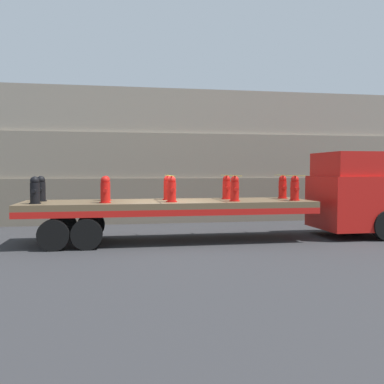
{
  "coord_description": "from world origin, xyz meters",
  "views": [
    {
      "loc": [
        -1.74,
        -14.37,
        2.4
      ],
      "look_at": [
        0.77,
        0.0,
        1.67
      ],
      "focal_mm": 40.0,
      "sensor_mm": 36.0,
      "label": 1
    }
  ],
  "objects_px": {
    "fire_hydrant_black_near_0": "(35,190)",
    "fire_hydrant_red_near_3": "(235,189)",
    "fire_hydrant_red_near_2": "(172,189)",
    "fire_hydrant_red_near_4": "(295,188)",
    "fire_hydrant_red_near_1": "(105,190)",
    "fire_hydrant_red_far_2": "(168,188)",
    "fire_hydrant_red_far_3": "(227,188)",
    "fire_hydrant_red_far_1": "(106,189)",
    "fire_hydrant_black_far_0": "(41,189)",
    "fire_hydrant_red_far_4": "(283,187)",
    "flatbed_trailer": "(153,208)",
    "truck_cab": "(357,194)"
  },
  "relations": [
    {
      "from": "fire_hydrant_red_near_2",
      "to": "fire_hydrant_black_near_0",
      "type": "bearing_deg",
      "value": 180.0
    },
    {
      "from": "fire_hydrant_red_near_2",
      "to": "fire_hydrant_red_near_3",
      "type": "relative_size",
      "value": 1.0
    },
    {
      "from": "fire_hydrant_red_near_4",
      "to": "fire_hydrant_red_near_1",
      "type": "bearing_deg",
      "value": 180.0
    },
    {
      "from": "truck_cab",
      "to": "fire_hydrant_red_far_4",
      "type": "distance_m",
      "value": 2.72
    },
    {
      "from": "fire_hydrant_black_near_0",
      "to": "fire_hydrant_red_near_3",
      "type": "bearing_deg",
      "value": 0.0
    },
    {
      "from": "fire_hydrant_black_near_0",
      "to": "fire_hydrant_red_near_3",
      "type": "height_order",
      "value": "same"
    },
    {
      "from": "truck_cab",
      "to": "fire_hydrant_red_near_3",
      "type": "xyz_separation_m",
      "value": [
        -4.79,
        -0.54,
        0.26
      ]
    },
    {
      "from": "fire_hydrant_red_far_1",
      "to": "fire_hydrant_red_near_4",
      "type": "bearing_deg",
      "value": -9.68
    },
    {
      "from": "fire_hydrant_red_far_3",
      "to": "fire_hydrant_red_near_1",
      "type": "bearing_deg",
      "value": -165.64
    },
    {
      "from": "fire_hydrant_red_far_2",
      "to": "fire_hydrant_red_near_3",
      "type": "bearing_deg",
      "value": -27.11
    },
    {
      "from": "fire_hydrant_red_far_2",
      "to": "fire_hydrant_red_near_4",
      "type": "xyz_separation_m",
      "value": [
        4.26,
        -1.09,
        0.0
      ]
    },
    {
      "from": "flatbed_trailer",
      "to": "fire_hydrant_red_near_4",
      "type": "xyz_separation_m",
      "value": [
        4.81,
        -0.54,
        0.66
      ]
    },
    {
      "from": "fire_hydrant_red_near_2",
      "to": "fire_hydrant_red_far_2",
      "type": "bearing_deg",
      "value": 90.0
    },
    {
      "from": "fire_hydrant_red_near_4",
      "to": "fire_hydrant_red_near_3",
      "type": "bearing_deg",
      "value": 180.0
    },
    {
      "from": "fire_hydrant_red_near_2",
      "to": "fire_hydrant_red_far_4",
      "type": "bearing_deg",
      "value": 14.36
    },
    {
      "from": "fire_hydrant_black_near_0",
      "to": "fire_hydrant_red_far_3",
      "type": "bearing_deg",
      "value": 9.68
    },
    {
      "from": "truck_cab",
      "to": "fire_hydrant_red_near_1",
      "type": "xyz_separation_m",
      "value": [
        -9.04,
        -0.54,
        0.26
      ]
    },
    {
      "from": "fire_hydrant_red_near_2",
      "to": "fire_hydrant_red_far_3",
      "type": "relative_size",
      "value": 1.0
    },
    {
      "from": "fire_hydrant_black_far_0",
      "to": "fire_hydrant_red_near_2",
      "type": "bearing_deg",
      "value": -14.36
    },
    {
      "from": "truck_cab",
      "to": "fire_hydrant_red_far_1",
      "type": "bearing_deg",
      "value": 176.55
    },
    {
      "from": "fire_hydrant_red_near_4",
      "to": "fire_hydrant_red_far_4",
      "type": "height_order",
      "value": "same"
    },
    {
      "from": "fire_hydrant_red_far_2",
      "to": "fire_hydrant_red_far_4",
      "type": "relative_size",
      "value": 1.0
    },
    {
      "from": "fire_hydrant_black_far_0",
      "to": "fire_hydrant_red_far_2",
      "type": "bearing_deg",
      "value": 0.0
    },
    {
      "from": "fire_hydrant_red_near_1",
      "to": "fire_hydrant_red_far_2",
      "type": "relative_size",
      "value": 1.0
    },
    {
      "from": "fire_hydrant_red_far_1",
      "to": "fire_hydrant_red_near_1",
      "type": "bearing_deg",
      "value": -90.0
    },
    {
      "from": "fire_hydrant_red_far_1",
      "to": "fire_hydrant_red_near_3",
      "type": "bearing_deg",
      "value": -14.36
    },
    {
      "from": "fire_hydrant_black_far_0",
      "to": "fire_hydrant_red_near_4",
      "type": "bearing_deg",
      "value": -7.29
    },
    {
      "from": "fire_hydrant_red_far_1",
      "to": "fire_hydrant_black_near_0",
      "type": "bearing_deg",
      "value": -152.89
    },
    {
      "from": "fire_hydrant_black_far_0",
      "to": "fire_hydrant_red_near_1",
      "type": "bearing_deg",
      "value": -27.11
    },
    {
      "from": "fire_hydrant_red_near_3",
      "to": "fire_hydrant_red_far_4",
      "type": "relative_size",
      "value": 1.0
    },
    {
      "from": "fire_hydrant_red_far_1",
      "to": "truck_cab",
      "type": "bearing_deg",
      "value": -3.45
    },
    {
      "from": "fire_hydrant_red_far_1",
      "to": "fire_hydrant_red_far_4",
      "type": "bearing_deg",
      "value": 0.0
    },
    {
      "from": "fire_hydrant_red_near_3",
      "to": "fire_hydrant_red_far_3",
      "type": "height_order",
      "value": "same"
    },
    {
      "from": "flatbed_trailer",
      "to": "fire_hydrant_red_near_3",
      "type": "distance_m",
      "value": 2.82
    },
    {
      "from": "fire_hydrant_black_far_0",
      "to": "fire_hydrant_red_far_1",
      "type": "height_order",
      "value": "same"
    },
    {
      "from": "fire_hydrant_red_near_1",
      "to": "fire_hydrant_red_near_3",
      "type": "relative_size",
      "value": 1.0
    },
    {
      "from": "fire_hydrant_red_far_3",
      "to": "fire_hydrant_red_far_1",
      "type": "bearing_deg",
      "value": 180.0
    },
    {
      "from": "fire_hydrant_red_near_2",
      "to": "fire_hydrant_red_far_2",
      "type": "distance_m",
      "value": 1.09
    },
    {
      "from": "flatbed_trailer",
      "to": "fire_hydrant_red_near_4",
      "type": "relative_size",
      "value": 11.42
    },
    {
      "from": "fire_hydrant_red_far_1",
      "to": "fire_hydrant_red_near_2",
      "type": "bearing_deg",
      "value": -27.11
    },
    {
      "from": "fire_hydrant_red_far_1",
      "to": "fire_hydrant_red_far_4",
      "type": "distance_m",
      "value": 6.39
    },
    {
      "from": "fire_hydrant_black_far_0",
      "to": "fire_hydrant_red_far_1",
      "type": "bearing_deg",
      "value": 0.0
    },
    {
      "from": "fire_hydrant_red_far_2",
      "to": "fire_hydrant_red_far_3",
      "type": "xyz_separation_m",
      "value": [
        2.13,
        0.0,
        0.0
      ]
    },
    {
      "from": "fire_hydrant_red_near_2",
      "to": "fire_hydrant_red_near_4",
      "type": "distance_m",
      "value": 4.26
    },
    {
      "from": "fire_hydrant_black_far_0",
      "to": "fire_hydrant_red_far_2",
      "type": "height_order",
      "value": "same"
    },
    {
      "from": "flatbed_trailer",
      "to": "fire_hydrant_red_near_3",
      "type": "bearing_deg",
      "value": -11.47
    },
    {
      "from": "fire_hydrant_black_far_0",
      "to": "fire_hydrant_red_near_1",
      "type": "height_order",
      "value": "same"
    },
    {
      "from": "fire_hydrant_red_near_2",
      "to": "fire_hydrant_red_near_4",
      "type": "bearing_deg",
      "value": 0.0
    },
    {
      "from": "fire_hydrant_red_far_1",
      "to": "fire_hydrant_red_near_2",
      "type": "height_order",
      "value": "same"
    },
    {
      "from": "fire_hydrant_red_near_2",
      "to": "fire_hydrant_red_near_3",
      "type": "bearing_deg",
      "value": 0.0
    }
  ]
}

